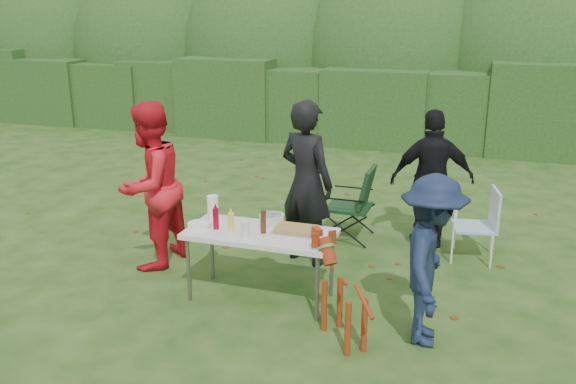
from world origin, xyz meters
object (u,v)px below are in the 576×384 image
(person_red_jacket, at_px, (150,186))
(mustard_bottle, at_px, (231,222))
(lawn_chair, at_px, (474,224))
(beer_bottle, at_px, (263,222))
(folding_table, at_px, (260,236))
(dog, at_px, (344,296))
(person_cook, at_px, (306,183))
(person_black_puffy, at_px, (432,180))
(ketchup_bottle, at_px, (216,219))
(camping_chair, at_px, (349,203))
(paper_towel_roll, at_px, (213,207))
(child, at_px, (431,261))

(person_red_jacket, height_order, mustard_bottle, person_red_jacket)
(person_red_jacket, bearing_deg, lawn_chair, 118.59)
(person_red_jacket, xyz_separation_m, beer_bottle, (1.54, -0.45, -0.10))
(folding_table, bearing_deg, dog, -28.52)
(person_cook, xyz_separation_m, lawn_chair, (1.88, 0.69, -0.52))
(folding_table, xyz_separation_m, person_black_puffy, (1.49, 2.03, 0.18))
(person_red_jacket, distance_m, ketchup_bottle, 1.16)
(folding_table, xyz_separation_m, beer_bottle, (0.04, -0.03, 0.17))
(person_cook, height_order, camping_chair, person_cook)
(folding_table, bearing_deg, lawn_chair, 41.12)
(person_cook, relative_size, ketchup_bottle, 8.76)
(person_black_puffy, bearing_deg, folding_table, 38.04)
(dog, xyz_separation_m, ketchup_bottle, (-1.46, 0.48, 0.41))
(dog, distance_m, paper_towel_roll, 1.82)
(lawn_chair, height_order, ketchup_bottle, ketchup_bottle)
(dog, relative_size, beer_bottle, 3.86)
(person_cook, bearing_deg, camping_chair, -88.95)
(camping_chair, xyz_separation_m, mustard_bottle, (-0.75, -2.04, 0.35))
(folding_table, bearing_deg, child, -9.91)
(person_red_jacket, bearing_deg, child, 84.91)
(camping_chair, bearing_deg, ketchup_bottle, 65.77)
(child, xyz_separation_m, lawn_chair, (0.32, 2.08, -0.34))
(person_red_jacket, height_order, lawn_chair, person_red_jacket)
(person_cook, bearing_deg, beer_bottle, 105.89)
(folding_table, bearing_deg, ketchup_bottle, -171.35)
(lawn_chair, bearing_deg, person_red_jacket, 9.13)
(lawn_chair, bearing_deg, mustard_bottle, 27.21)
(person_black_puffy, distance_m, paper_towel_roll, 2.79)
(dog, relative_size, camping_chair, 0.94)
(person_cook, xyz_separation_m, mustard_bottle, (-0.43, -1.19, -0.12))
(person_cook, height_order, person_red_jacket, person_cook)
(dog, relative_size, ketchup_bottle, 4.21)
(person_black_puffy, relative_size, camping_chair, 1.77)
(camping_chair, bearing_deg, dog, 102.56)
(beer_bottle, bearing_deg, lawn_chair, 42.18)
(person_red_jacket, height_order, child, person_red_jacket)
(lawn_chair, bearing_deg, folding_table, 29.29)
(camping_chair, height_order, mustard_bottle, camping_chair)
(ketchup_bottle, bearing_deg, person_cook, 62.25)
(dog, xyz_separation_m, lawn_chair, (1.03, 2.32, -0.00))
(person_cook, distance_m, person_black_puffy, 1.63)
(ketchup_bottle, distance_m, beer_bottle, 0.50)
(mustard_bottle, distance_m, beer_bottle, 0.33)
(mustard_bottle, bearing_deg, beer_bottle, 12.15)
(mustard_bottle, height_order, paper_towel_roll, paper_towel_roll)
(mustard_bottle, height_order, beer_bottle, beer_bottle)
(person_red_jacket, relative_size, mustard_bottle, 9.58)
(folding_table, distance_m, child, 1.74)
(ketchup_bottle, bearing_deg, camping_chair, 65.19)
(child, distance_m, lawn_chair, 2.13)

